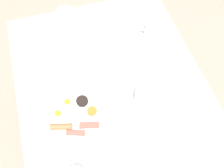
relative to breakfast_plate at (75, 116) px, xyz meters
The scene contains 9 objects.
ground_plane 0.76m from the breakfast_plate, 152.51° to the right, with size 8.00×8.00×0.00m, color gray.
table 0.25m from the breakfast_plate, 152.51° to the right, with size 0.91×1.16×0.72m.
breakfast_plate is the anchor object (origin of this frame).
teapot_near 0.63m from the breakfast_plate, 146.13° to the right, with size 0.18×0.11×0.11m.
teapot_far 0.34m from the breakfast_plate, behind, with size 0.11×0.18×0.11m.
teacup_with_saucer_left 0.64m from the breakfast_plate, 120.20° to the right, with size 0.14×0.14×0.06m.
water_glass_tall 0.56m from the breakfast_plate, 98.32° to the right, with size 0.08×0.08×0.12m.
fork_by_plate 0.79m from the breakfast_plate, 132.47° to the right, with size 0.07×0.16×0.00m.
knife_by_plate 0.32m from the breakfast_plate, 135.29° to the left, with size 0.10×0.18×0.00m.
Camera 1 is at (0.18, 0.62, 1.82)m, focal length 42.00 mm.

